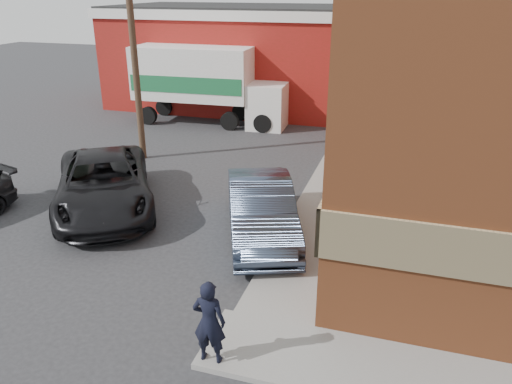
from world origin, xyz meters
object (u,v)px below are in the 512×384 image
Objects in this scene: warehouse at (256,56)px; man at (209,322)px; suv_a at (104,184)px; utility_pole at (133,39)px; box_truck at (207,80)px; sedan at (261,209)px.

warehouse is 9.53× the size of man.
suv_a is at bearing -90.42° from warehouse.
utility_pole reaches higher than box_truck.
utility_pole reaches higher than warehouse.
suv_a is (-5.32, 0.34, 0.03)m from sedan.
suv_a is at bearing 154.56° from sedan.
man reaches higher than sedan.
utility_pole is 6.40m from suv_a.
man is 0.22× the size of box_truck.
warehouse is at bearing 75.50° from box_truck.
suv_a is 11.06m from box_truck.
utility_pole reaches higher than man.
utility_pole is at bearing -97.77° from warehouse.
warehouse reaches higher than sedan.
box_truck is (-6.23, 11.29, 1.38)m from sedan.
man is 17.99m from box_truck.
sedan is at bearing -38.00° from utility_pole.
box_truck is at bearing -101.79° from warehouse.
man is 5.35m from sedan.
warehouse is 1.81× the size of utility_pole.
box_truck is at bearing 62.09° from suv_a.
utility_pole is 9.36m from sedan.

